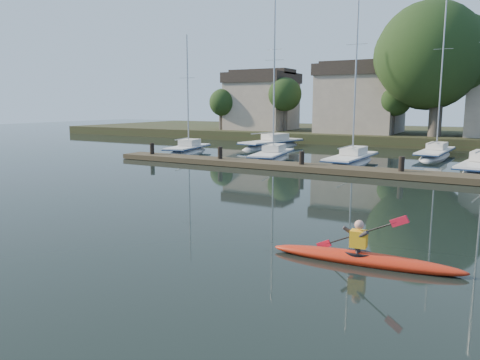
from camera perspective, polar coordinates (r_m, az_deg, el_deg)
The scene contains 9 objects.
ground at distance 15.85m, azimuth -1.66°, elevation -5.83°, with size 160.00×160.00×0.00m, color black.
kayak at distance 12.81m, azimuth 14.79°, elevation -8.96°, with size 5.05×1.01×1.60m.
dock at distance 28.49m, azimuth 13.10°, elevation 1.15°, with size 34.00×2.00×1.80m.
sailboat_0 at distance 40.09m, azimuth -6.37°, elevation 3.10°, with size 3.16×7.11×10.91m.
sailboat_1 at distance 35.14m, azimuth 3.96°, elevation 2.27°, with size 3.14×7.88×12.54m.
sailboat_2 at distance 33.59m, azimuth 13.39°, elevation 1.70°, with size 2.16×8.44×13.90m.
sailboat_5 at distance 44.93m, azimuth 3.91°, elevation 3.78°, with size 3.79×9.67×15.62m.
sailboat_6 at distance 39.92m, azimuth 22.69°, elevation 2.42°, with size 2.37×8.97×14.12m.
shore at distance 53.74m, azimuth 23.03°, elevation 7.63°, with size 90.00×25.25×12.75m.
Camera 1 is at (7.95, -13.07, 4.15)m, focal length 35.00 mm.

